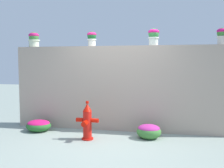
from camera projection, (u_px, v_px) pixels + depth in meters
name	position (u px, v px, depth m)	size (l,w,h in m)	color
ground_plane	(108.00, 146.00, 5.00)	(24.00, 24.00, 0.00)	gray
stone_wall	(120.00, 88.00, 6.17)	(5.12, 0.32, 1.98)	tan
potted_plant_0	(34.00, 39.00, 6.56)	(0.29, 0.29, 0.38)	beige
potted_plant_1	(92.00, 37.00, 6.21)	(0.22, 0.22, 0.35)	silver
potted_plant_2	(154.00, 35.00, 5.87)	(0.25, 0.25, 0.38)	silver
potted_plant_3	(222.00, 35.00, 5.62)	(0.23, 0.23, 0.37)	beige
fire_hydrant	(87.00, 122.00, 5.40)	(0.48, 0.37, 0.81)	red
flower_bush_left	(39.00, 125.00, 6.10)	(0.58, 0.52, 0.27)	#276129
flower_bush_right	(149.00, 131.00, 5.51)	(0.52, 0.47, 0.31)	#3F7A36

